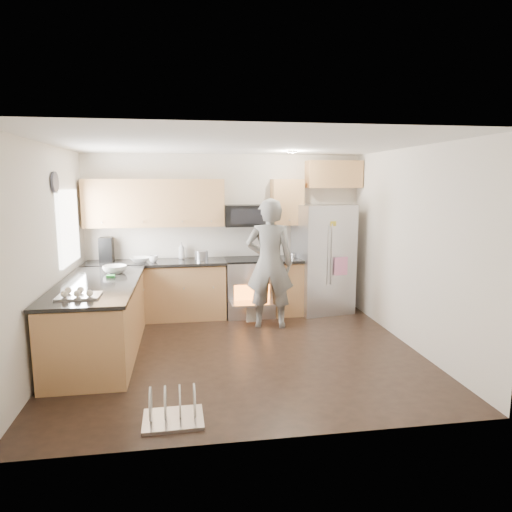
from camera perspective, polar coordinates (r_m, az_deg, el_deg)
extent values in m
plane|color=black|center=(5.94, -1.94, -12.02)|extent=(4.50, 4.50, 0.00)
cube|color=silver|center=(7.58, -3.83, 2.73)|extent=(4.50, 0.04, 2.60)
cube|color=silver|center=(3.66, 1.75, -4.22)|extent=(4.50, 0.04, 2.60)
cube|color=silver|center=(5.79, -24.72, -0.09)|extent=(0.04, 4.00, 2.60)
cube|color=silver|center=(6.28, 18.83, 0.92)|extent=(0.04, 4.00, 2.60)
cube|color=white|center=(5.56, -2.09, 13.84)|extent=(4.50, 4.00, 0.04)
cube|color=white|center=(6.71, -22.41, 3.38)|extent=(0.04, 1.00, 1.00)
cylinder|color=#F5E4C4|center=(6.79, 4.53, 12.84)|extent=(0.14, 0.14, 0.02)
cylinder|color=#474754|center=(6.15, -23.85, 8.43)|extent=(0.03, 0.26, 0.26)
cube|color=#AD7C45|center=(7.41, -12.27, -4.39)|extent=(2.15, 0.60, 0.87)
cube|color=black|center=(7.31, -12.39, -0.83)|extent=(2.19, 0.64, 0.04)
cube|color=#AD7C45|center=(7.58, 4.01, -3.90)|extent=(0.50, 0.60, 0.87)
cube|color=black|center=(7.48, 4.07, -0.41)|extent=(0.54, 0.64, 0.04)
cube|color=#AD7C45|center=(7.36, -12.54, 6.49)|extent=(2.16, 0.33, 0.74)
cube|color=#AD7C45|center=(7.53, 3.90, 6.74)|extent=(0.50, 0.33, 0.74)
cube|color=#AD7C45|center=(7.73, 9.67, 10.03)|extent=(0.90, 0.33, 0.44)
imported|color=white|center=(7.32, -14.30, -0.42)|extent=(0.31, 0.31, 0.08)
imported|color=silver|center=(7.48, -9.29, 0.68)|extent=(0.10, 0.10, 0.27)
imported|color=silver|center=(7.22, -12.69, -0.37)|extent=(0.13, 0.13, 0.11)
cylinder|color=#B7B7BC|center=(7.34, -6.82, 0.09)|extent=(0.21, 0.21, 0.14)
cube|color=black|center=(7.51, -18.20, 0.79)|extent=(0.20, 0.24, 0.37)
cylinder|color=#B7B7BC|center=(7.57, 4.72, 0.14)|extent=(0.09, 0.09, 0.07)
cube|color=#AD7C45|center=(6.10, -18.97, -7.65)|extent=(0.90, 2.30, 0.87)
cube|color=black|center=(5.98, -19.21, -3.33)|extent=(0.96, 2.36, 0.04)
imported|color=white|center=(6.52, -17.25, -1.60)|extent=(0.32, 0.32, 0.10)
cube|color=green|center=(6.23, -17.72, -2.44)|extent=(0.10, 0.07, 0.03)
cube|color=#B7B7BC|center=(5.29, -21.28, -4.30)|extent=(0.45, 0.34, 0.09)
cube|color=#B7B7BC|center=(7.45, -0.85, -4.00)|extent=(0.76, 0.62, 0.90)
cube|color=black|center=(7.35, -0.86, -0.47)|extent=(0.76, 0.60, 0.03)
cube|color=orange|center=(7.15, -0.50, -4.96)|extent=(0.56, 0.02, 0.34)
cube|color=#B7B7BC|center=(7.02, -0.30, -5.96)|extent=(0.70, 0.34, 0.03)
cube|color=white|center=(7.01, -0.23, -7.13)|extent=(0.24, 0.03, 0.28)
cube|color=black|center=(7.39, -1.00, 5.08)|extent=(0.76, 0.40, 0.34)
cube|color=#B7B7BC|center=(7.65, 8.36, -0.34)|extent=(0.98, 0.82, 1.79)
cylinder|color=#B7B7BC|center=(7.29, 8.98, 0.18)|extent=(0.02, 0.02, 0.97)
cylinder|color=#B7B7BC|center=(7.30, 9.42, 0.19)|extent=(0.02, 0.02, 0.97)
cube|color=#FF93C8|center=(7.39, 10.58, -1.26)|extent=(0.23, 0.05, 0.29)
cube|color=#9BB4F8|center=(7.21, 7.92, 2.46)|extent=(0.17, 0.04, 0.21)
imported|color=gray|center=(6.74, 1.70, -0.96)|extent=(0.79, 0.60, 1.92)
cube|color=#B7B7BC|center=(4.47, -10.31, -19.45)|extent=(0.55, 0.45, 0.03)
cylinder|color=silver|center=(4.40, -13.05, -17.56)|extent=(0.02, 0.30, 0.30)
cylinder|color=silver|center=(4.40, -11.27, -17.54)|extent=(0.02, 0.30, 0.30)
cylinder|color=silver|center=(4.39, -9.48, -17.50)|extent=(0.02, 0.30, 0.30)
cylinder|color=silver|center=(4.40, -7.70, -17.44)|extent=(0.02, 0.30, 0.30)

